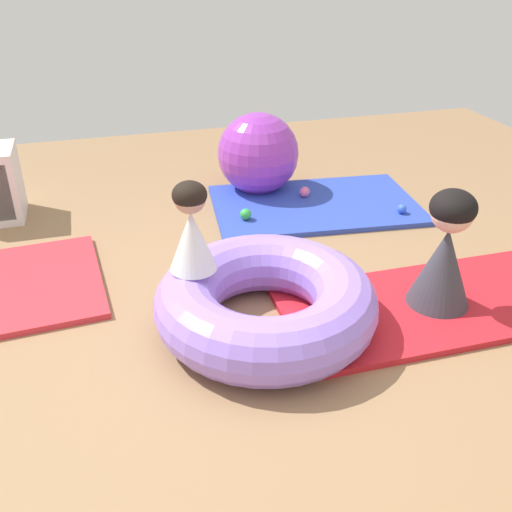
{
  "coord_description": "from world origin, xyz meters",
  "views": [
    {
      "loc": [
        -0.66,
        -2.47,
        1.96
      ],
      "look_at": [
        0.13,
        0.3,
        0.36
      ],
      "focal_mm": 40.64,
      "sensor_mm": 36.0,
      "label": 1
    }
  ],
  "objects_px": {
    "play_ball_green": "(246,214)",
    "exercise_ball_large": "(258,154)",
    "inflatable_cushion": "(266,302)",
    "play_ball_blue": "(402,209)",
    "play_ball_pink": "(305,192)",
    "adult_seated": "(446,250)",
    "child_in_white": "(191,228)"
  },
  "relations": [
    {
      "from": "child_in_white",
      "to": "play_ball_pink",
      "type": "height_order",
      "value": "child_in_white"
    },
    {
      "from": "adult_seated",
      "to": "exercise_ball_large",
      "type": "xyz_separation_m",
      "value": [
        -0.53,
        2.02,
        -0.05
      ]
    },
    {
      "from": "play_ball_pink",
      "to": "adult_seated",
      "type": "bearing_deg",
      "value": -82.9
    },
    {
      "from": "play_ball_blue",
      "to": "play_ball_pink",
      "type": "distance_m",
      "value": 0.81
    },
    {
      "from": "child_in_white",
      "to": "play_ball_blue",
      "type": "relative_size",
      "value": 6.86
    },
    {
      "from": "adult_seated",
      "to": "play_ball_green",
      "type": "xyz_separation_m",
      "value": [
        -0.8,
        1.42,
        -0.3
      ]
    },
    {
      "from": "exercise_ball_large",
      "to": "adult_seated",
      "type": "bearing_deg",
      "value": -75.25
    },
    {
      "from": "play_ball_blue",
      "to": "exercise_ball_large",
      "type": "height_order",
      "value": "exercise_ball_large"
    },
    {
      "from": "child_in_white",
      "to": "inflatable_cushion",
      "type": "bearing_deg",
      "value": 162.31
    },
    {
      "from": "adult_seated",
      "to": "play_ball_pink",
      "type": "bearing_deg",
      "value": -121.71
    },
    {
      "from": "adult_seated",
      "to": "play_ball_pink",
      "type": "relative_size",
      "value": 8.3
    },
    {
      "from": "play_ball_green",
      "to": "child_in_white",
      "type": "bearing_deg",
      "value": -117.39
    },
    {
      "from": "play_ball_blue",
      "to": "child_in_white",
      "type": "bearing_deg",
      "value": -152.62
    },
    {
      "from": "inflatable_cushion",
      "to": "child_in_white",
      "type": "xyz_separation_m",
      "value": [
        -0.36,
        0.18,
        0.42
      ]
    },
    {
      "from": "adult_seated",
      "to": "inflatable_cushion",
      "type": "bearing_deg",
      "value": -43.03
    },
    {
      "from": "child_in_white",
      "to": "play_ball_pink",
      "type": "relative_size",
      "value": 5.88
    },
    {
      "from": "play_ball_blue",
      "to": "exercise_ball_large",
      "type": "distance_m",
      "value": 1.28
    },
    {
      "from": "inflatable_cushion",
      "to": "play_ball_green",
      "type": "xyz_separation_m",
      "value": [
        0.24,
        1.34,
        -0.09
      ]
    },
    {
      "from": "inflatable_cushion",
      "to": "exercise_ball_large",
      "type": "height_order",
      "value": "exercise_ball_large"
    },
    {
      "from": "inflatable_cushion",
      "to": "play_ball_green",
      "type": "bearing_deg",
      "value": 79.82
    },
    {
      "from": "adult_seated",
      "to": "exercise_ball_large",
      "type": "distance_m",
      "value": 2.09
    },
    {
      "from": "inflatable_cushion",
      "to": "adult_seated",
      "type": "xyz_separation_m",
      "value": [
        1.04,
        -0.08,
        0.21
      ]
    },
    {
      "from": "play_ball_green",
      "to": "exercise_ball_large",
      "type": "relative_size",
      "value": 0.13
    },
    {
      "from": "play_ball_green",
      "to": "play_ball_pink",
      "type": "bearing_deg",
      "value": 26.71
    },
    {
      "from": "child_in_white",
      "to": "adult_seated",
      "type": "height_order",
      "value": "child_in_white"
    },
    {
      "from": "exercise_ball_large",
      "to": "play_ball_blue",
      "type": "bearing_deg",
      "value": -41.36
    },
    {
      "from": "play_ball_blue",
      "to": "play_ball_green",
      "type": "bearing_deg",
      "value": 169.51
    },
    {
      "from": "child_in_white",
      "to": "play_ball_blue",
      "type": "height_order",
      "value": "child_in_white"
    },
    {
      "from": "adult_seated",
      "to": "exercise_ball_large",
      "type": "relative_size",
      "value": 1.05
    },
    {
      "from": "inflatable_cushion",
      "to": "adult_seated",
      "type": "relative_size",
      "value": 1.73
    },
    {
      "from": "child_in_white",
      "to": "play_ball_blue",
      "type": "xyz_separation_m",
      "value": [
        1.81,
        0.94,
        -0.52
      ]
    },
    {
      "from": "child_in_white",
      "to": "adult_seated",
      "type": "relative_size",
      "value": 0.71
    }
  ]
}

